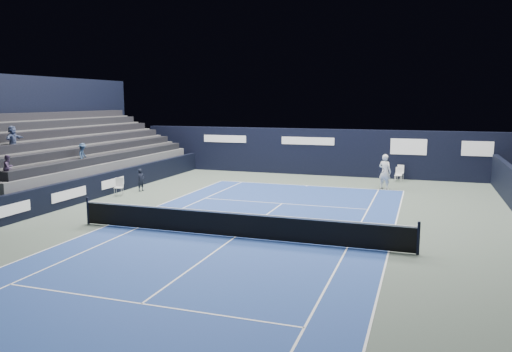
{
  "coord_description": "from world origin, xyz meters",
  "views": [
    {
      "loc": [
        6.43,
        -16.58,
        4.98
      ],
      "look_at": [
        -1.35,
        6.42,
        1.3
      ],
      "focal_mm": 35.0,
      "sensor_mm": 36.0,
      "label": 1
    }
  ],
  "objects_px": {
    "folding_chair_back_b": "(400,171)",
    "tennis_net": "(235,224)",
    "folding_chair_back_a": "(399,172)",
    "line_judge_chair": "(119,185)",
    "tennis_player": "(385,172)"
  },
  "relations": [
    {
      "from": "folding_chair_back_a",
      "to": "folding_chair_back_b",
      "type": "relative_size",
      "value": 0.94
    },
    {
      "from": "folding_chair_back_b",
      "to": "tennis_player",
      "type": "relative_size",
      "value": 0.48
    },
    {
      "from": "line_judge_chair",
      "to": "folding_chair_back_b",
      "type": "bearing_deg",
      "value": 17.94
    },
    {
      "from": "line_judge_chair",
      "to": "tennis_player",
      "type": "xyz_separation_m",
      "value": [
        13.15,
        6.51,
        0.46
      ]
    },
    {
      "from": "folding_chair_back_a",
      "to": "tennis_player",
      "type": "distance_m",
      "value": 3.03
    },
    {
      "from": "line_judge_chair",
      "to": "tennis_net",
      "type": "relative_size",
      "value": 0.07
    },
    {
      "from": "tennis_net",
      "to": "tennis_player",
      "type": "xyz_separation_m",
      "value": [
        4.4,
        12.2,
        0.49
      ]
    },
    {
      "from": "line_judge_chair",
      "to": "tennis_player",
      "type": "distance_m",
      "value": 14.68
    },
    {
      "from": "tennis_net",
      "to": "tennis_player",
      "type": "distance_m",
      "value": 12.98
    },
    {
      "from": "folding_chair_back_a",
      "to": "tennis_player",
      "type": "bearing_deg",
      "value": -91.7
    },
    {
      "from": "line_judge_chair",
      "to": "tennis_player",
      "type": "relative_size",
      "value": 0.48
    },
    {
      "from": "folding_chair_back_a",
      "to": "line_judge_chair",
      "type": "height_order",
      "value": "line_judge_chair"
    },
    {
      "from": "folding_chair_back_b",
      "to": "folding_chair_back_a",
      "type": "bearing_deg",
      "value": -75.67
    },
    {
      "from": "folding_chair_back_b",
      "to": "tennis_net",
      "type": "bearing_deg",
      "value": -90.01
    },
    {
      "from": "line_judge_chair",
      "to": "tennis_player",
      "type": "height_order",
      "value": "tennis_player"
    }
  ]
}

